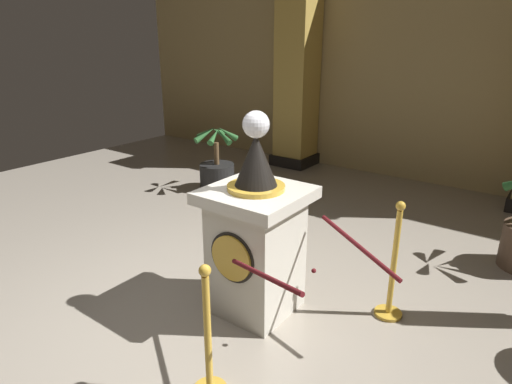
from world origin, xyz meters
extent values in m
plane|color=#9E9384|center=(0.00, 0.00, 0.00)|extent=(12.17, 12.17, 0.00)
cube|color=tan|center=(0.00, 5.17, 1.71)|extent=(12.17, 0.16, 3.41)
cube|color=beige|center=(0.21, 0.44, 0.52)|extent=(0.64, 0.64, 1.04)
cube|color=beige|center=(0.21, 0.44, 1.09)|extent=(0.80, 0.80, 0.10)
cylinder|color=gold|center=(0.21, 0.11, 0.64)|extent=(0.39, 0.03, 0.39)
cylinder|color=black|center=(0.21, 0.12, 0.64)|extent=(0.44, 0.01, 0.44)
cylinder|color=gold|center=(0.21, 0.44, 1.16)|extent=(0.48, 0.48, 0.04)
cone|color=black|center=(0.21, 0.44, 1.40)|extent=(0.35, 0.35, 0.43)
cylinder|color=gold|center=(0.21, 0.44, 1.60)|extent=(0.03, 0.03, 0.05)
sphere|color=silver|center=(0.21, 0.44, 1.68)|extent=(0.22, 0.22, 0.22)
cylinder|color=gold|center=(0.55, -0.57, 0.46)|extent=(0.05, 0.05, 0.92)
sphere|color=gold|center=(0.55, -0.57, 0.96)|extent=(0.08, 0.08, 0.08)
cylinder|color=gold|center=(1.22, 1.04, 0.01)|extent=(0.24, 0.24, 0.03)
cylinder|color=gold|center=(1.22, 1.04, 0.50)|extent=(0.05, 0.05, 1.00)
sphere|color=gold|center=(1.22, 1.04, 1.04)|extent=(0.08, 0.08, 0.08)
cylinder|color=#591419|center=(0.72, -0.16, 0.79)|extent=(0.82, 0.37, 0.22)
cylinder|color=#591419|center=(1.06, 0.64, 0.79)|extent=(0.82, 0.37, 0.22)
sphere|color=#591419|center=(0.89, 0.24, 0.70)|extent=(0.04, 0.04, 0.04)
cube|color=black|center=(-2.03, 4.75, 0.10)|extent=(0.72, 0.72, 0.20)
cube|color=gold|center=(-2.03, 4.75, 1.64)|extent=(0.63, 0.63, 3.27)
cylinder|color=black|center=(-2.27, 2.74, 0.21)|extent=(0.56, 0.56, 0.41)
cylinder|color=brown|center=(-2.27, 2.74, 0.59)|extent=(0.08, 0.08, 0.35)
cone|color=#265928|center=(-2.09, 2.71, 0.91)|extent=(0.38, 0.17, 0.28)
cone|color=#265928|center=(-2.16, 2.89, 0.91)|extent=(0.27, 0.34, 0.32)
cone|color=#265928|center=(-2.36, 2.90, 0.91)|extent=(0.23, 0.37, 0.26)
cone|color=#265928|center=(-2.45, 2.73, 0.91)|extent=(0.38, 0.13, 0.27)
cone|color=#265928|center=(-2.35, 2.58, 0.91)|extent=(0.22, 0.37, 0.28)
cone|color=#265928|center=(-2.17, 2.59, 0.91)|extent=(0.25, 0.37, 0.28)
camera|label=1|loc=(2.23, -2.30, 2.33)|focal=30.58mm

